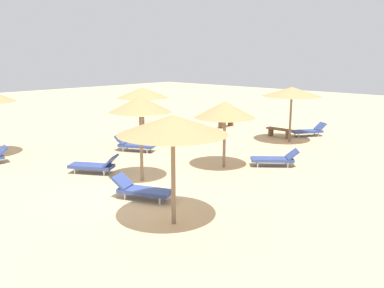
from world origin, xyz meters
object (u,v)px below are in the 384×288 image
object	(u,v)px
parasol_0	(143,93)
lounger_0	(134,145)
lounger_3	(95,165)
parasol_1	(225,110)
parasol_3	(140,105)
lounger_1	(276,159)
lounger_4	(309,130)
bench_2	(279,131)
bench_0	(226,122)
parasol_4	(292,92)
parasol_6	(173,125)
lounger_6	(141,189)

from	to	relation	value
parasol_0	lounger_0	distance (m)	3.05
lounger_3	parasol_1	bearing A→B (deg)	53.37
parasol_1	parasol_3	size ratio (longest dim) A/B	0.88
lounger_0	lounger_1	world-z (taller)	lounger_0
lounger_1	lounger_4	size ratio (longest dim) A/B	0.97
lounger_0	parasol_1	bearing A→B (deg)	8.36
bench_2	lounger_4	bearing A→B (deg)	53.24
parasol_3	bench_0	bearing A→B (deg)	113.62
parasol_3	parasol_4	distance (m)	9.69
parasol_6	parasol_0	bearing A→B (deg)	143.92
parasol_3	parasol_6	world-z (taller)	parasol_3
parasol_1	lounger_0	xyz separation A→B (m)	(-4.83, -0.71, -2.01)
parasol_0	parasol_6	world-z (taller)	parasol_6
bench_0	lounger_3	bearing A→B (deg)	-76.64
lounger_3	lounger_4	world-z (taller)	lounger_3
lounger_1	lounger_4	bearing A→B (deg)	106.55
parasol_6	lounger_1	xyz separation A→B (m)	(-1.10, 6.88, -2.37)
parasol_3	bench_2	distance (m)	10.58
lounger_1	bench_2	xyz separation A→B (m)	(-3.04, 5.32, 0.03)
parasol_3	parasol_1	bearing A→B (deg)	73.49
lounger_1	lounger_6	xyz separation A→B (m)	(-1.00, -6.25, 0.00)
parasol_6	lounger_6	distance (m)	3.22
parasol_0	lounger_0	bearing A→B (deg)	-52.95
lounger_1	lounger_4	xyz separation A→B (m)	(-2.00, 6.72, 0.00)
parasol_1	bench_2	bearing A→B (deg)	103.07
lounger_1	lounger_4	world-z (taller)	lounger_4
parasol_6	lounger_0	xyz separation A→B (m)	(-7.38, 4.63, -2.36)
lounger_3	lounger_4	size ratio (longest dim) A/B	1.01
parasol_1	lounger_0	size ratio (longest dim) A/B	1.36
lounger_6	bench_0	size ratio (longest dim) A/B	1.30
parasol_6	lounger_1	world-z (taller)	parasol_6
lounger_1	parasol_0	bearing A→B (deg)	-175.49
parasol_0	lounger_6	xyz separation A→B (m)	(6.53, -5.66, -2.24)
lounger_1	lounger_3	bearing A→B (deg)	-128.61
lounger_3	parasol_4	bearing A→B (deg)	76.84
lounger_1	lounger_3	world-z (taller)	lounger_3
lounger_4	lounger_0	bearing A→B (deg)	-115.53
parasol_1	lounger_0	distance (m)	5.28
parasol_0	parasol_1	xyz separation A→B (m)	(6.07, -0.94, -0.22)
lounger_6	bench_0	xyz separation A→B (m)	(-6.21, 12.13, 0.03)
parasol_0	parasol_4	bearing A→B (deg)	44.19
parasol_4	bench_0	xyz separation A→B (m)	(-5.14, 1.17, -2.24)
lounger_4	parasol_0	bearing A→B (deg)	-127.10
parasol_1	parasol_6	xyz separation A→B (m)	(2.55, -5.34, 0.35)
lounger_3	bench_0	xyz separation A→B (m)	(-2.73, 11.49, 0.03)
parasol_4	lounger_0	size ratio (longest dim) A/B	1.55
parasol_0	lounger_6	bearing A→B (deg)	-40.92
parasol_1	parasol_3	distance (m)	3.61
bench_2	parasol_6	bearing A→B (deg)	-71.24
lounger_4	lounger_3	bearing A→B (deg)	-101.40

